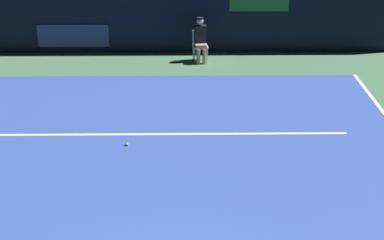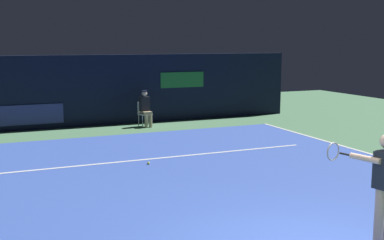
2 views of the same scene
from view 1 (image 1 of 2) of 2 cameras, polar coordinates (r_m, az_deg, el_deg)
ground_plane at (r=11.03m, az=-4.78°, el=-6.07°), size 31.67×31.67×0.00m
court_surface at (r=11.03m, az=-4.78°, el=-6.05°), size 11.19×11.42×0.01m
line_service at (r=12.78m, az=-4.21°, el=-1.42°), size 8.73×0.10×0.01m
back_wall at (r=18.00m, az=-3.28°, el=10.77°), size 15.21×0.33×2.60m
line_judge_on_chair at (r=17.17m, az=0.83°, el=8.00°), size 0.48×0.56×1.32m
tennis_ball at (r=12.33m, az=-6.45°, el=-2.39°), size 0.07×0.07×0.07m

